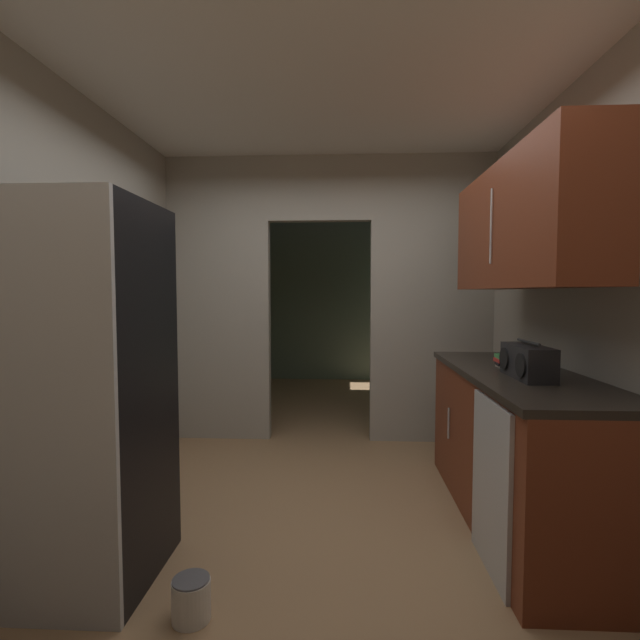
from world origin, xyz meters
name	(u,v)px	position (x,y,z in m)	size (l,w,h in m)	color
ground	(318,529)	(0.00, 0.00, 0.00)	(20.00, 20.00, 0.00)	#93704C
kitchen_overhead_slab	(323,99)	(0.00, 0.52, 2.73)	(3.48, 7.49, 0.06)	silver
kitchen_partition	(331,290)	(0.03, 1.75, 1.45)	(3.08, 0.12, 2.70)	#9E998C
adjoining_room_shell	(333,298)	(0.00, 3.83, 1.35)	(3.08, 3.19, 2.70)	slate
kitchen_flank_left	(8,306)	(-1.59, -0.38, 1.35)	(0.10, 4.25, 2.70)	#9E998C
refrigerator	(81,393)	(-1.13, -0.52, 0.93)	(0.71, 0.74, 1.85)	black
lower_cabinet_run	(516,447)	(1.21, 0.17, 0.47)	(0.66, 1.89, 0.93)	maroon
dishwasher	(491,486)	(0.89, -0.36, 0.44)	(0.02, 0.56, 0.87)	#B7BABC
upper_cabinet_counterside	(522,226)	(1.21, 0.17, 1.81)	(0.36, 1.70, 0.75)	maroon
boombox	(527,362)	(1.18, -0.05, 1.03)	(0.18, 0.43, 0.21)	black
book_stack	(507,361)	(1.19, 0.31, 0.98)	(0.13, 0.17, 0.09)	beige
paint_can	(191,599)	(-0.51, -0.79, 0.09)	(0.17, 0.17, 0.18)	silver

